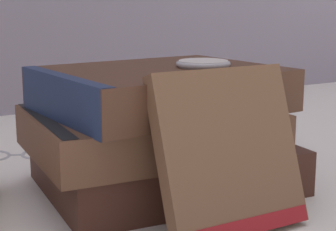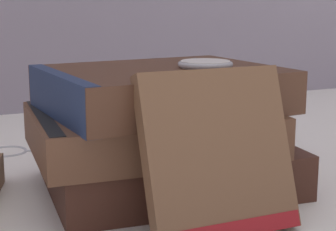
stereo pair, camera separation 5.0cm
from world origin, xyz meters
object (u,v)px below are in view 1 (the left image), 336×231
book_flat_top (156,89)px  book_flat_bottom (160,166)px  book_flat_middle (146,130)px  reading_glasses (16,154)px  book_leaning_front (230,158)px  pocket_watch (203,64)px

book_flat_top → book_flat_bottom: bearing=41.1°
book_flat_bottom → book_flat_middle: 0.04m
reading_glasses → book_flat_middle: bearing=-50.1°
book_flat_middle → book_leaning_front: 0.10m
book_flat_bottom → book_flat_top: (-0.01, -0.01, 0.07)m
reading_glasses → pocket_watch: bearing=-39.3°
book_flat_top → reading_glasses: 0.22m
book_flat_middle → reading_glasses: (-0.07, 0.18, -0.06)m
book_flat_middle → book_flat_top: bearing=-11.1°
book_leaning_front → reading_glasses: book_leaning_front is taller
book_flat_top → book_flat_middle: bearing=160.7°
book_flat_top → pocket_watch: pocket_watch is taller
book_flat_top → pocket_watch: (0.04, -0.01, 0.02)m
book_flat_bottom → pocket_watch: 0.10m
book_leaning_front → pocket_watch: book_leaning_front is taller
book_flat_middle → pocket_watch: bearing=-10.0°
book_leaning_front → book_flat_top: bearing=93.7°
book_leaning_front → book_flat_middle: bearing=98.2°
book_leaning_front → reading_glasses: (-0.08, 0.28, -0.05)m
book_flat_bottom → reading_glasses: bearing=121.5°
book_flat_middle → pocket_watch: (0.05, -0.01, 0.06)m
book_leaning_front → reading_glasses: 0.30m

